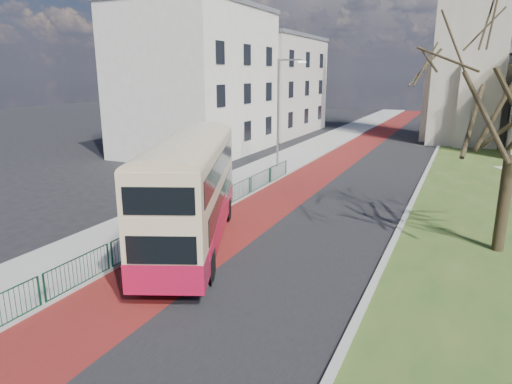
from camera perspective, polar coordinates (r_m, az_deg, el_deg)
The scene contains 11 objects.
ground at distance 17.81m, azimuth -5.88°, elevation -8.89°, with size 160.00×160.00×0.00m, color black.
road_carriageway at distance 35.41m, azimuth 12.96°, elevation 2.71°, with size 9.00×120.00×0.01m, color black.
bus_lane at distance 36.03m, azimuth 8.76°, elevation 3.12°, with size 3.40×120.00×0.01m, color #591414.
pavement_west at distance 37.22m, azimuth 3.13°, elevation 3.72°, with size 4.00×120.00×0.12m, color gray.
kerb_west at distance 36.55m, azimuth 6.05°, elevation 3.47°, with size 0.25×120.00×0.13m, color #999993.
kerb_east at distance 36.75m, azimuth 20.66°, elevation 2.66°, with size 0.25×80.00×0.13m, color #999993.
pedestrian_railing at distance 22.27m, azimuth -7.24°, elevation -2.55°, with size 0.07×24.00×1.12m.
street_block_near at distance 42.42m, azimuth -7.40°, elevation 13.73°, with size 10.30×14.30×13.00m.
street_block_far at distance 56.64m, azimuth 1.45°, elevation 13.28°, with size 10.30×16.30×11.50m.
streetlamp at distance 34.54m, azimuth 3.01°, elevation 10.47°, with size 2.13×0.18×8.00m.
bus at distance 18.82m, azimuth -8.11°, elevation 0.62°, with size 6.53×10.91×4.51m.
Camera 1 is at (8.44, -13.99, 7.08)m, focal length 32.00 mm.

